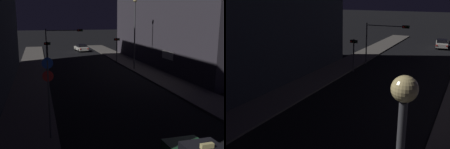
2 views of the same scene
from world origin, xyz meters
TOP-DOWN VIEW (x-y plane):
  - sidewalk_left at (-6.94, 29.75)m, footprint 3.49×63.50m
  - sidewalk_right at (6.94, 29.75)m, footprint 3.49×63.50m
  - building_facade_right at (13.97, 32.40)m, footprint 10.64×31.30m
  - far_car at (2.20, 51.23)m, footprint 2.30×4.63m
  - traffic_light_overhead at (-2.89, 35.68)m, footprint 5.17×0.41m
  - traffic_light_left_kerb at (-4.94, 31.76)m, footprint 0.80×0.42m
  - traffic_light_right_kerb at (4.94, 34.98)m, footprint 0.80×0.41m
  - sign_pole_left at (-5.62, 10.81)m, footprint 0.59×0.10m
  - street_lamp_far_block at (5.72, 29.56)m, footprint 0.48×0.48m

SIDE VIEW (x-z plane):
  - sidewalk_left at x=-6.94m, z-range 0.00..0.14m
  - sidewalk_right at x=6.94m, z-range 0.00..0.14m
  - far_car at x=2.20m, z-range 0.02..1.44m
  - traffic_light_left_kerb at x=-4.94m, z-range 0.80..4.46m
  - traffic_light_right_kerb at x=4.94m, z-range 0.81..4.58m
  - sign_pole_left at x=-5.62m, z-range 0.60..5.02m
  - traffic_light_overhead at x=-2.89m, z-range 1.20..6.28m
  - street_lamp_far_block at x=5.72m, z-range 1.38..10.12m
  - building_facade_right at x=13.97m, z-range 0.00..12.36m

